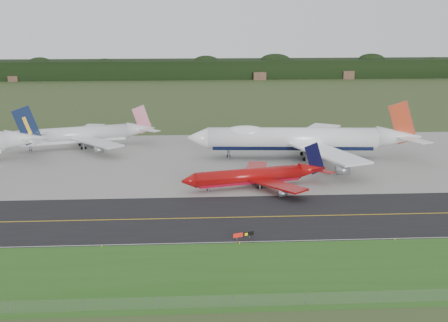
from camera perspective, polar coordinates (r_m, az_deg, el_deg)
ground at (r=149.54m, az=1.77°, el=-4.64°), size 600.00×600.00×0.00m
grass_verge at (r=117.15m, az=3.34°, el=-10.17°), size 400.00×30.00×0.01m
taxiway at (r=145.77m, az=1.92°, el=-5.15°), size 400.00×32.00×0.02m
apron at (r=198.33m, az=0.45°, el=0.12°), size 400.00×78.00×0.01m
taxiway_centreline at (r=145.77m, az=1.92°, el=-5.14°), size 400.00×0.40×0.00m
taxiway_edge_line at (r=131.32m, az=2.55°, el=-7.38°), size 400.00×0.25×0.00m
perimeter_fence at (r=105.05m, az=4.20°, el=-12.55°), size 320.00×0.10×320.00m
horizon_treeline at (r=417.07m, az=-1.65°, el=8.33°), size 700.00×25.00×12.00m
jet_ba_747 at (r=200.25m, az=7.04°, el=2.03°), size 74.68×61.71×18.77m
jet_red_737 at (r=168.71m, az=3.01°, el=-1.35°), size 41.02×32.81×11.20m
jet_star_tail at (r=219.40m, az=-12.92°, el=2.36°), size 51.10×41.75×13.71m
taxiway_sign at (r=132.09m, az=1.78°, el=-6.74°), size 4.47×1.67×1.56m
edge_marker_left at (r=130.86m, az=-11.10°, el=-7.62°), size 0.16×0.16×0.50m
edge_marker_center at (r=130.07m, az=1.42°, el=-7.48°), size 0.16×0.16×0.50m
edge_marker_right at (r=136.69m, az=15.37°, el=-6.91°), size 0.16×0.16×0.50m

